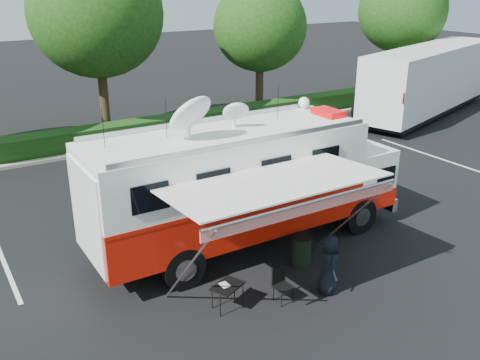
% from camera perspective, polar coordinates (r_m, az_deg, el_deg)
% --- Properties ---
extents(ground_plane, '(120.00, 120.00, 0.00)m').
position_cam_1_polar(ground_plane, '(16.26, 0.93, -6.80)').
color(ground_plane, black).
rests_on(ground_plane, ground).
extents(back_border, '(60.00, 6.14, 8.87)m').
position_cam_1_polar(back_border, '(26.67, -12.41, 15.01)').
color(back_border, '#9E998E').
rests_on(back_border, ground_plane).
extents(stall_lines, '(24.12, 5.50, 0.01)m').
position_cam_1_polar(stall_lines, '(18.40, -5.43, -3.42)').
color(stall_lines, silver).
rests_on(stall_lines, ground_plane).
extents(command_truck, '(9.60, 2.64, 4.61)m').
position_cam_1_polar(command_truck, '(15.40, 0.71, -0.37)').
color(command_truck, black).
rests_on(command_truck, ground_plane).
extents(awning, '(5.24, 2.70, 3.16)m').
position_cam_1_polar(awning, '(12.47, 4.13, -0.79)').
color(awning, silver).
rests_on(awning, ground_plane).
extents(person, '(0.74, 0.90, 1.58)m').
position_cam_1_polar(person, '(14.19, 9.27, -11.64)').
color(person, black).
rests_on(person, ground_plane).
extents(folding_table, '(0.92, 0.81, 0.66)m').
position_cam_1_polar(folding_table, '(13.06, -1.36, -11.33)').
color(folding_table, black).
rests_on(folding_table, ground_plane).
extents(folding_chair, '(0.46, 0.48, 0.89)m').
position_cam_1_polar(folding_chair, '(13.46, 4.38, -10.74)').
color(folding_chair, black).
rests_on(folding_chair, ground_plane).
extents(trash_bin, '(0.57, 0.57, 0.85)m').
position_cam_1_polar(trash_bin, '(15.13, 6.57, -7.38)').
color(trash_bin, black).
rests_on(trash_bin, ground_plane).
extents(semi_trailer, '(12.68, 6.30, 3.85)m').
position_cam_1_polar(semi_trailer, '(32.67, 19.61, 10.05)').
color(semi_trailer, silver).
rests_on(semi_trailer, ground_plane).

